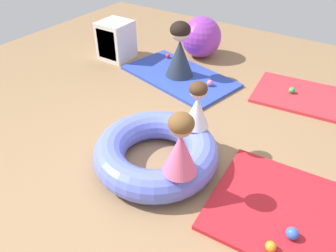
{
  "coord_description": "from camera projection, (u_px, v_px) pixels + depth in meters",
  "views": [
    {
      "loc": [
        1.19,
        -1.83,
        2.11
      ],
      "look_at": [
        -0.15,
        0.19,
        0.32
      ],
      "focal_mm": 34.51,
      "sensor_mm": 36.0,
      "label": 1
    }
  ],
  "objects": [
    {
      "name": "inflatable_cushion",
      "position": [
        156.0,
        152.0,
        2.98
      ],
      "size": [
        1.16,
        1.16,
        0.29
      ],
      "primitive_type": "torus",
      "color": "#6070E5",
      "rests_on": "ground"
    },
    {
      "name": "child_in_pink",
      "position": [
        181.0,
        145.0,
        2.43
      ],
      "size": [
        0.34,
        0.34,
        0.54
      ],
      "rotation": [
        0.0,
        0.0,
        1.33
      ],
      "color": "#E5608E",
      "rests_on": "inflatable_cushion"
    },
    {
      "name": "gym_mat_near_left",
      "position": [
        328.0,
        102.0,
        3.92
      ],
      "size": [
        1.81,
        1.01,
        0.04
      ],
      "primitive_type": "cube",
      "rotation": [
        0.0,
        0.0,
        0.1
      ],
      "color": "red",
      "rests_on": "ground"
    },
    {
      "name": "play_ball_orange",
      "position": [
        271.0,
        246.0,
        2.27
      ],
      "size": [
        0.08,
        0.08,
        0.08
      ],
      "primitive_type": "sphere",
      "color": "orange",
      "rests_on": "gym_mat_near_right"
    },
    {
      "name": "child_in_white",
      "position": [
        197.0,
        105.0,
        2.94
      ],
      "size": [
        0.3,
        0.3,
        0.47
      ],
      "rotation": [
        0.0,
        0.0,
        2.82
      ],
      "color": "white",
      "rests_on": "inflatable_cushion"
    },
    {
      "name": "play_ball_green",
      "position": [
        292.0,
        90.0,
        4.03
      ],
      "size": [
        0.08,
        0.08,
        0.08
      ],
      "primitive_type": "sphere",
      "color": "green",
      "rests_on": "gym_mat_near_left"
    },
    {
      "name": "gym_mat_far_right",
      "position": [
        179.0,
        76.0,
        4.46
      ],
      "size": [
        1.7,
        1.18,
        0.04
      ],
      "primitive_type": "cube",
      "rotation": [
        0.0,
        0.0,
        -0.23
      ],
      "color": "#2D47B7",
      "rests_on": "ground"
    },
    {
      "name": "exercise_ball_large",
      "position": [
        201.0,
        37.0,
        4.87
      ],
      "size": [
        0.61,
        0.61,
        0.61
      ],
      "primitive_type": "sphere",
      "color": "purple",
      "rests_on": "ground"
    },
    {
      "name": "play_ball_blue",
      "position": [
        292.0,
        233.0,
        2.35
      ],
      "size": [
        0.09,
        0.09,
        0.09
      ],
      "primitive_type": "sphere",
      "color": "blue",
      "rests_on": "gym_mat_near_right"
    },
    {
      "name": "gym_mat_near_right",
      "position": [
        282.0,
        210.0,
        2.61
      ],
      "size": [
        1.17,
        1.11,
        0.04
      ],
      "primitive_type": "cube",
      "rotation": [
        0.0,
        0.0,
        0.06
      ],
      "color": "red",
      "rests_on": "ground"
    },
    {
      "name": "adult_seated",
      "position": [
        180.0,
        50.0,
        4.24
      ],
      "size": [
        0.49,
        0.49,
        0.74
      ],
      "rotation": [
        0.0,
        0.0,
        5.1
      ],
      "color": "#232D3D",
      "rests_on": "gym_mat_far_right"
    },
    {
      "name": "ground_plane",
      "position": [
        170.0,
        169.0,
        3.01
      ],
      "size": [
        8.0,
        8.0,
        0.0
      ],
      "primitive_type": "plane",
      "color": "#93704C"
    },
    {
      "name": "play_ball_red",
      "position": [
        168.0,
        56.0,
        4.88
      ],
      "size": [
        0.07,
        0.07,
        0.07
      ],
      "primitive_type": "sphere",
      "color": "red",
      "rests_on": "gym_mat_far_right"
    },
    {
      "name": "storage_cube",
      "position": [
        115.0,
        41.0,
        4.82
      ],
      "size": [
        0.44,
        0.44,
        0.56
      ],
      "color": "silver",
      "rests_on": "ground"
    },
    {
      "name": "play_ball_pink",
      "position": [
        210.0,
        83.0,
        4.18
      ],
      "size": [
        0.08,
        0.08,
        0.08
      ],
      "primitive_type": "sphere",
      "color": "pink",
      "rests_on": "gym_mat_far_right"
    }
  ]
}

